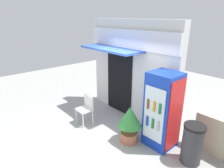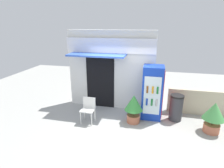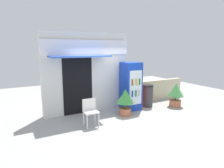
# 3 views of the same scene
# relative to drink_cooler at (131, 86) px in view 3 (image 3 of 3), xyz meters

# --- Properties ---
(ground) EXTENTS (16.00, 16.00, 0.00)m
(ground) POSITION_rel_drink_cooler_xyz_m (-1.12, -0.98, -0.96)
(ground) COLOR #A3A39E
(storefront_building) EXTENTS (3.38, 1.04, 3.05)m
(storefront_building) POSITION_rel_drink_cooler_xyz_m (-1.67, 0.60, 0.63)
(storefront_building) COLOR silver
(storefront_building) RESTS_ON ground
(drink_cooler) EXTENTS (0.71, 0.72, 1.91)m
(drink_cooler) POSITION_rel_drink_cooler_xyz_m (0.00, 0.00, 0.00)
(drink_cooler) COLOR #1438B2
(drink_cooler) RESTS_ON ground
(plastic_chair) EXTENTS (0.45, 0.40, 0.87)m
(plastic_chair) POSITION_rel_drink_cooler_xyz_m (-2.11, -0.83, -0.43)
(plastic_chair) COLOR silver
(plastic_chair) RESTS_ON ground
(potted_plant_near_shop) EXTENTS (0.61, 0.61, 1.00)m
(potted_plant_near_shop) POSITION_rel_drink_cooler_xyz_m (-0.59, -0.52, -0.35)
(potted_plant_near_shop) COLOR #BC6B4C
(potted_plant_near_shop) RESTS_ON ground
(potted_plant_curbside) EXTENTS (0.66, 0.66, 1.00)m
(potted_plant_curbside) POSITION_rel_drink_cooler_xyz_m (1.88, -0.59, -0.35)
(potted_plant_curbside) COLOR #BC6B4C
(potted_plant_curbside) RESTS_ON ground
(trash_bin) EXTENTS (0.46, 0.46, 0.94)m
(trash_bin) POSITION_rel_drink_cooler_xyz_m (0.84, -0.02, -0.49)
(trash_bin) COLOR #38383D
(trash_bin) RESTS_ON ground
(stone_boundary_wall) EXTENTS (2.77, 0.20, 0.95)m
(stone_boundary_wall) POSITION_rel_drink_cooler_xyz_m (1.98, 0.65, -0.48)
(stone_boundary_wall) COLOR beige
(stone_boundary_wall) RESTS_ON ground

